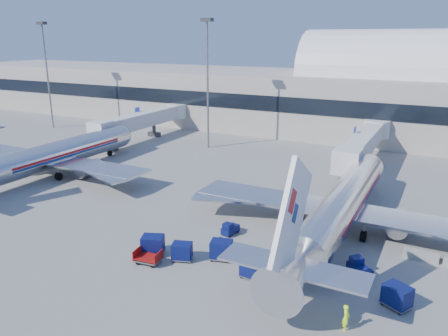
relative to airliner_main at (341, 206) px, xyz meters
The scene contains 19 objects.
ground 11.35m from the airliner_main, 155.75° to the right, with size 260.00×260.00×0.00m, color gray.
terminal 56.80m from the airliner_main, 114.64° to the left, with size 170.00×28.15×21.00m.
airliner_main is the anchor object (origin of this frame).
airliner_mid 42.00m from the airliner_main, behind, with size 32.00×37.26×12.07m.
jetbridge_near 26.43m from the airliner_main, 95.22° to the left, with size 4.40×27.50×6.25m.
jetbridge_mid 51.62m from the airliner_main, 149.36° to the left, with size 4.40×27.50×6.25m.
mast_far_west 75.44m from the airliner_main, 159.99° to the left, with size 2.00×1.20×22.60m.
mast_west 41.12m from the airliner_main, 139.64° to the left, with size 2.00×1.20×22.60m.
barrier_near 8.74m from the airliner_main, 17.39° to the right, with size 3.00×0.55×0.90m, color #9E9E96.
tug_lead 13.14m from the airliner_main, 129.69° to the right, with size 2.40×1.40×1.49m.
tug_right 8.79m from the airliner_main, 65.76° to the right, with size 2.43×2.38×1.48m.
tug_left 11.62m from the airliner_main, 150.15° to the right, with size 1.33×2.16×1.32m.
cart_train_a 13.63m from the airliner_main, 127.32° to the right, with size 2.37×2.04×1.79m.
cart_train_b 16.96m from the airliner_main, 132.04° to the right, with size 2.20×1.93×1.62m.
cart_train_c 19.29m from the airliner_main, 137.99° to the right, with size 2.53×2.26×1.83m.
cart_solo_near 13.30m from the airliner_main, 109.72° to the right, with size 1.90×1.50×1.59m.
cart_solo_far 13.30m from the airliner_main, 58.28° to the right, with size 2.47×2.28×1.76m.
cart_open_red 19.99m from the airliner_main, 133.47° to the right, with size 2.47×1.88×0.61m.
ramp_worker 16.31m from the airliner_main, 75.27° to the right, with size 0.71×0.46×1.94m, color #C1FF1A.
Camera 1 is at (18.55, -37.88, 19.45)m, focal length 35.00 mm.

